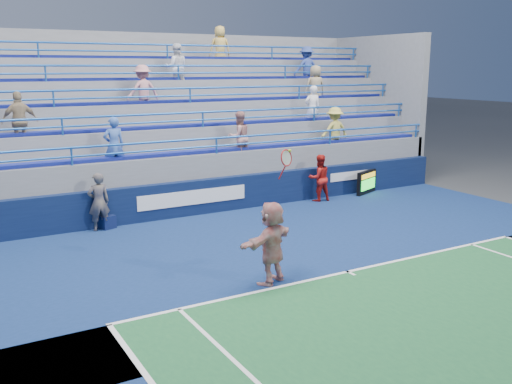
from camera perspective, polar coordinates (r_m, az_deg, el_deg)
ground at (r=13.19m, az=9.16°, el=-7.96°), size 120.00×120.00×0.00m
sponsor_wall at (r=18.32m, az=-3.62°, el=-0.26°), size 18.00×0.32×1.10m
bleacher_stand at (r=21.54m, az=-8.14°, el=4.23°), size 18.00×5.60×6.13m
serve_speed_board at (r=21.24m, az=10.99°, el=0.97°), size 1.20×0.60×0.86m
judge_chair at (r=16.95m, az=-14.71°, el=-2.82°), size 0.50×0.51×0.70m
tennis_player at (r=12.16m, az=1.57°, el=-5.07°), size 1.74×1.17×2.89m
line_judge at (r=16.63m, az=-15.45°, el=-0.97°), size 0.62×0.41×1.68m
ball_girl at (r=19.76m, az=6.33°, el=1.40°), size 0.87×0.72×1.63m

